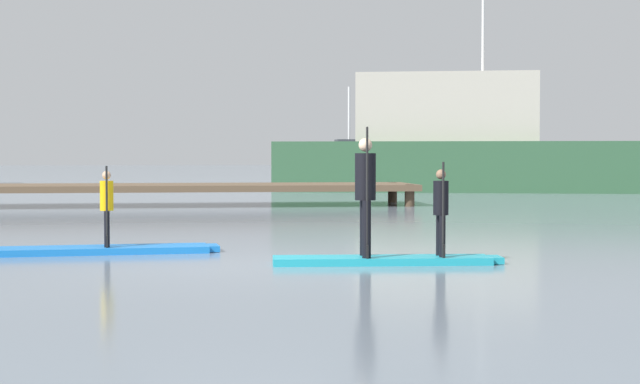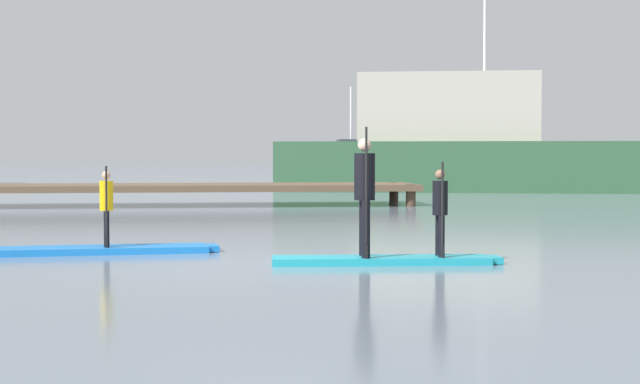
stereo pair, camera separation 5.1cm
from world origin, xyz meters
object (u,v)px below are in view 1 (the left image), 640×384
at_px(paddler_child_solo, 107,204).
at_px(paddleboard_far, 387,260).
at_px(paddler_adult, 365,189).
at_px(paddler_child_front, 441,207).
at_px(fishing_boat_white_large, 458,148).
at_px(motor_boat_small_navy, 359,167).
at_px(paddleboard_near, 107,250).

height_order(paddler_child_solo, paddleboard_far, paddler_child_solo).
distance_m(paddler_child_solo, paddler_adult, 4.14).
distance_m(paddler_child_solo, paddler_child_front, 5.09).
height_order(paddler_child_solo, fishing_boat_white_large, fishing_boat_white_large).
relative_size(paddler_child_front, fishing_boat_white_large, 0.08).
xyz_separation_m(paddler_child_front, fishing_boat_white_large, (7.41, 26.34, 0.96)).
bearing_deg(motor_boat_small_navy, fishing_boat_white_large, -84.88).
distance_m(paddler_adult, paddler_child_front, 1.07).
bearing_deg(paddler_child_front, fishing_boat_white_large, 74.30).
distance_m(paddleboard_near, fishing_boat_white_large, 27.12).
bearing_deg(motor_boat_small_navy, paddler_child_solo, -105.01).
bearing_deg(paddleboard_near, paddler_adult, -29.27).
xyz_separation_m(paddleboard_far, fishing_boat_white_large, (8.14, 26.28, 1.68)).
relative_size(paddleboard_near, paddler_child_solo, 2.78).
bearing_deg(paddler_child_solo, motor_boat_small_navy, 74.99).
bearing_deg(motor_boat_small_navy, paddler_adult, -99.58).
bearing_deg(paddleboard_far, paddler_adult, 177.20).
xyz_separation_m(paddler_child_front, motor_boat_small_navy, (6.02, 41.84, 0.01)).
relative_size(paddleboard_near, motor_boat_small_navy, 0.53).
distance_m(paddler_child_solo, fishing_boat_white_large, 27.09).
relative_size(paddler_child_solo, paddler_adult, 0.69).
xyz_separation_m(paddler_child_solo, paddler_adult, (3.61, -2.01, 0.28)).
relative_size(paddler_child_front, motor_boat_small_navy, 0.20).
height_order(paddler_adult, motor_boat_small_navy, motor_boat_small_navy).
relative_size(paddleboard_far, paddler_adult, 1.79).
distance_m(paddleboard_near, paddleboard_far, 4.41).
bearing_deg(motor_boat_small_navy, paddler_child_front, -98.18).
xyz_separation_m(paddleboard_far, paddler_adult, (-0.30, 0.01, 0.98)).
bearing_deg(paddleboard_far, paddleboard_near, 152.44).
xyz_separation_m(paddler_adult, motor_boat_small_navy, (7.05, 41.76, -0.24)).
bearing_deg(paddler_child_front, paddler_child_solo, 155.73).
bearing_deg(paddleboard_near, paddler_child_solo, -60.82).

